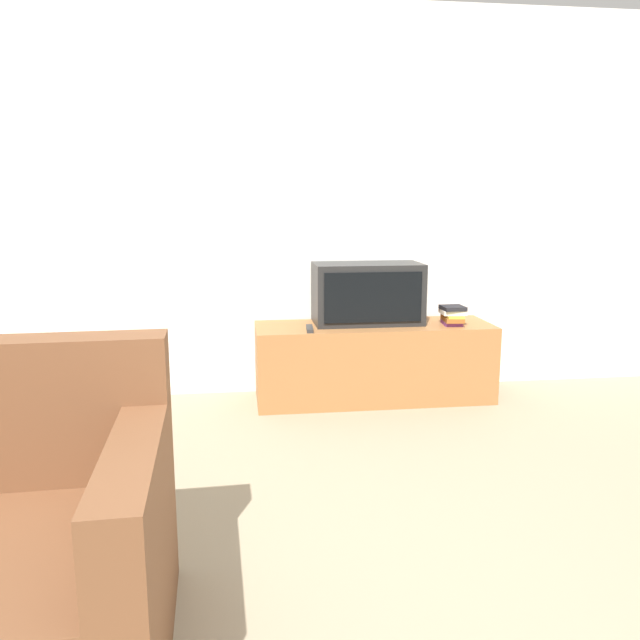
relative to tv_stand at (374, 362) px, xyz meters
The scene contains 5 objects.
wall_back 1.22m from the tv_stand, 151.50° to the left, with size 9.00×0.06×2.60m.
tv_stand is the anchor object (origin of this frame).
television 0.46m from the tv_stand, 119.63° to the left, with size 0.71×0.37×0.40m.
book_stack 0.61m from the tv_stand, ahead, with size 0.16×0.23×0.13m.
remote_on_stand 0.54m from the tv_stand, 162.96° to the right, with size 0.05×0.18×0.02m.
Camera 1 is at (-0.34, -1.24, 1.31)m, focal length 35.00 mm.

